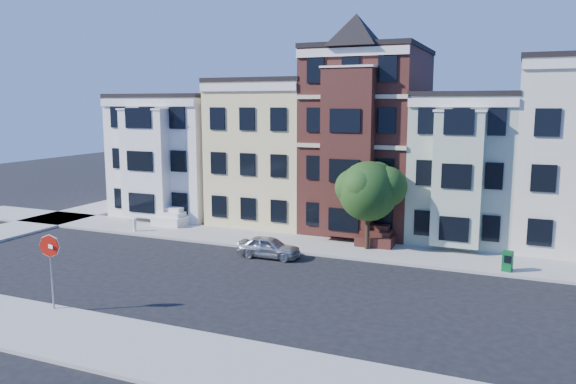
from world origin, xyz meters
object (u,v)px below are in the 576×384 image
at_px(street_tree, 368,195).
at_px(stop_sign, 51,267).
at_px(fire_hydrant, 135,226).
at_px(parked_car, 269,247).
at_px(newspaper_box, 508,261).

distance_m(street_tree, stop_sign, 17.42).
bearing_deg(fire_hydrant, parked_car, -10.08).
distance_m(fire_hydrant, stop_sign, 14.43).
bearing_deg(parked_car, stop_sign, 155.16).
bearing_deg(fire_hydrant, newspaper_box, 0.00).
relative_size(street_tree, parked_car, 1.80).
bearing_deg(street_tree, fire_hydrant, -174.35).
bearing_deg(newspaper_box, parked_car, -159.30).
height_order(parked_car, stop_sign, stop_sign).
height_order(parked_car, newspaper_box, parked_car).
height_order(street_tree, parked_car, street_tree).
relative_size(fire_hydrant, stop_sign, 0.20).
bearing_deg(street_tree, newspaper_box, -11.24).
bearing_deg(parked_car, newspaper_box, -82.98).
height_order(parked_car, fire_hydrant, parked_car).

